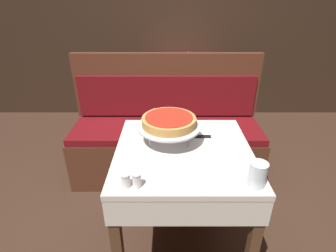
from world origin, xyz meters
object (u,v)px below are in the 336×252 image
Objects in this scene: salt_shaker at (125,181)px; napkin_holder at (160,116)px; dining_table_rear at (182,77)px; deep_dish_pizza at (168,121)px; dining_table_front at (182,166)px; booth_bench at (166,142)px; water_glass_near at (257,174)px; condiment_caddy at (188,62)px; pizza_pan_stand at (168,127)px; pepper_shaker at (136,180)px; pizza_server at (205,137)px.

salt_shaker is 0.60× the size of napkin_holder.
dining_table_rear is 2.60× the size of deep_dish_pizza.
salt_shaker is (-0.27, -0.30, 0.14)m from dining_table_front.
booth_bench is 16.17× the size of napkin_holder.
booth_bench is 1.28m from water_glass_near.
dining_table_rear is 7.63× the size of napkin_holder.
condiment_caddy is (0.16, 1.83, 0.15)m from dining_table_front.
water_glass_near is at bearing -44.08° from deep_dish_pizza.
dining_table_rear is 1.72m from deep_dish_pizza.
dining_table_front is 0.23m from pizza_pan_stand.
condiment_caddy is at bearing 93.82° from water_glass_near.
dining_table_rear is at bearing 80.29° from salt_shaker.
water_glass_near is 0.59× the size of condiment_caddy.
dining_table_front is 0.47× the size of booth_bench.
pepper_shaker reaches higher than salt_shaker.
pepper_shaker is at bearing 0.00° from salt_shaker.
dining_table_rear is 1.71m from pizza_pan_stand.
booth_bench reaches higher than condiment_caddy.
booth_bench is 1.24m from salt_shaker.
pizza_pan_stand is 5.80× the size of salt_shaker.
dining_table_front is 7.06× the size of water_glass_near.
napkin_holder reaches higher than dining_table_rear.
water_glass_near is at bearing -68.11° from pizza_server.
condiment_caddy reaches higher than dining_table_front.
pizza_server is at bearing 50.34° from pepper_shaker.
salt_shaker is at bearing -180.00° from pepper_shaker.
dining_table_front is 0.40m from pepper_shaker.
booth_bench is at bearing 86.55° from napkin_holder.
pizza_server is at bearing -71.82° from booth_bench.
pepper_shaker is 0.62m from napkin_holder.
salt_shaker is at bearing -102.73° from napkin_holder.
pizza_server is at bearing -36.14° from napkin_holder.
pepper_shaker reaches higher than dining_table_front.
booth_bench is at bearing 81.42° from salt_shaker.
pizza_server is 4.79× the size of pepper_shaker.
condiment_caddy is (0.26, 1.00, 0.48)m from booth_bench.
condiment_caddy is at bearing 82.24° from deep_dish_pizza.
salt_shaker is (-0.17, -1.13, 0.47)m from booth_bench.
pizza_pan_stand is at bearing 133.56° from dining_table_front.
salt_shaker is 0.33× the size of condiment_caddy.
dining_table_rear is at bearing 87.12° from dining_table_front.
pizza_pan_stand is (-0.08, 0.08, 0.20)m from dining_table_front.
dining_table_front reaches higher than dining_table_rear.
deep_dish_pizza is 2.70× the size of water_glass_near.
dining_table_front is 1.77m from dining_table_rear.
dining_table_front is 2.19× the size of pizza_pan_stand.
napkin_holder is at bearing 125.32° from water_glass_near.
booth_bench reaches higher than pizza_pan_stand.
booth_bench is (-0.10, 0.83, -0.33)m from dining_table_front.
napkin_holder is (-0.43, 0.60, -0.01)m from water_glass_near.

